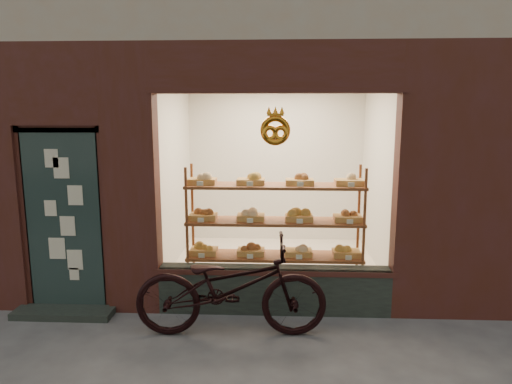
{
  "coord_description": "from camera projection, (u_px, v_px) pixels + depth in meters",
  "views": [
    {
      "loc": [
        0.47,
        -2.99,
        2.35
      ],
      "look_at": [
        0.24,
        2.0,
        1.47
      ],
      "focal_mm": 32.0,
      "sensor_mm": 36.0,
      "label": 1
    }
  ],
  "objects": [
    {
      "name": "display_shelf",
      "position": [
        275.0,
        232.0,
        5.71
      ],
      "size": [
        2.2,
        0.45,
        1.7
      ],
      "color": "#613116",
      "rests_on": "ground"
    },
    {
      "name": "bicycle",
      "position": [
        231.0,
        287.0,
        4.8
      ],
      "size": [
        2.04,
        0.79,
        1.06
      ],
      "primitive_type": "imported",
      "rotation": [
        0.0,
        0.0,
        1.61
      ],
      "color": "black",
      "rests_on": "ground"
    }
  ]
}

